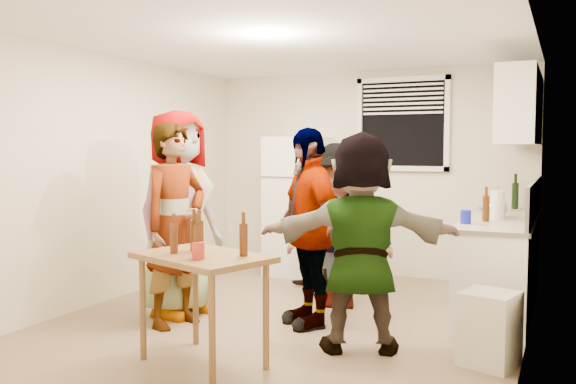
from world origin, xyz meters
The scene contains 23 objects.
room centered at (0.00, 0.00, 0.00)m, with size 4.00×4.50×2.50m, color beige, non-canonical shape.
window centered at (0.45, 2.21, 1.85)m, with size 1.12×0.10×1.06m, color white, non-canonical shape.
refrigerator centered at (-0.75, 1.88, 0.85)m, with size 0.70×0.70×1.70m, color white.
counter_lower centered at (1.70, 1.15, 0.43)m, with size 0.60×2.20×0.86m, color white.
countertop centered at (1.70, 1.15, 0.88)m, with size 0.64×2.22×0.04m, color beige.
backsplash centered at (1.99, 1.15, 1.08)m, with size 0.03×2.20×0.36m, color #B6B1A8.
upper_cabinets centered at (1.83, 1.35, 1.95)m, with size 0.34×1.60×0.70m, color white.
kettle centered at (1.65, 1.15, 0.90)m, with size 0.24×0.20×0.20m, color silver, non-canonical shape.
paper_towel centered at (1.68, 0.94, 0.90)m, with size 0.12×0.12×0.27m, color white.
wine_bottle centered at (1.75, 2.06, 0.90)m, with size 0.07×0.07×0.29m, color black.
beer_bottle_counter centered at (1.60, 0.73, 0.90)m, with size 0.06×0.06×0.23m, color #47230C.
blue_cup centered at (1.46, 0.48, 0.90)m, with size 0.09×0.09×0.12m, color #151AB9.
picture_frame centered at (1.92, 1.66, 0.97)m, with size 0.02×0.16×0.14m, color gold.
trash_bin centered at (1.78, -0.49, 0.25)m, with size 0.36×0.36×0.53m, color beige.
serving_table centered at (-0.10, -1.34, 0.00)m, with size 0.95×0.64×0.80m, color brown, non-canonical shape.
beer_bottle_table centered at (-0.30, -1.39, 0.80)m, with size 0.06×0.06×0.22m, color #47230C.
red_cup centered at (-0.02, -1.51, 0.80)m, with size 0.09×0.09×0.12m, color red.
guest_grey centered at (-1.04, -0.28, 0.00)m, with size 0.94×1.92×0.61m, color gray.
guest_stripe centered at (-0.85, -0.60, 0.00)m, with size 0.65×1.79×0.43m, color #141933.
guest_back_left centered at (-0.21, 1.03, 0.00)m, with size 0.76×1.56×0.59m, color brown.
guest_back_right centered at (0.25, 0.59, 0.00)m, with size 1.04×1.61×0.60m, color #3C3C40.
guest_black centered at (0.21, -0.11, 0.00)m, with size 1.02×1.74×0.43m, color black.
guest_orange centered at (0.83, -0.57, 0.00)m, with size 1.57×1.69×0.50m, color #C17F4E.
Camera 1 is at (2.26, -5.00, 1.57)m, focal length 38.00 mm.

